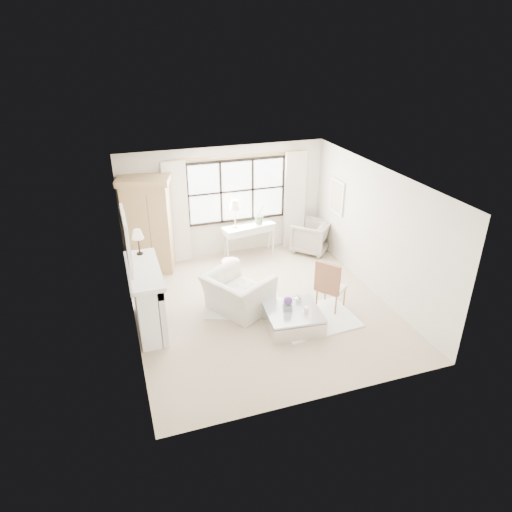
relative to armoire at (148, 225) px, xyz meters
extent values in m
plane|color=tan|center=(1.90, -2.38, -1.14)|extent=(5.50, 5.50, 0.00)
plane|color=white|center=(1.90, -2.38, 1.56)|extent=(5.50, 5.50, 0.00)
plane|color=silver|center=(1.90, 0.37, 0.21)|extent=(5.00, 0.00, 5.00)
plane|color=beige|center=(1.90, -5.13, 0.21)|extent=(5.00, 0.00, 5.00)
plane|color=beige|center=(-0.60, -2.38, 0.21)|extent=(0.00, 5.50, 5.50)
plane|color=beige|center=(4.40, -2.38, 0.21)|extent=(0.00, 5.50, 5.50)
cube|color=white|center=(2.20, 0.35, 0.46)|extent=(2.40, 0.02, 1.50)
cylinder|color=#AA873B|center=(2.20, 0.29, 1.33)|extent=(3.30, 0.04, 0.04)
cube|color=silver|center=(0.70, 0.27, 0.10)|extent=(0.55, 0.10, 2.47)
cube|color=beige|center=(3.70, 0.27, 0.10)|extent=(0.55, 0.10, 2.47)
cube|color=white|center=(-0.39, -2.38, -0.55)|extent=(0.34, 1.50, 1.18)
cube|color=silver|center=(-0.22, -2.38, -0.61)|extent=(0.03, 1.22, 0.97)
cube|color=black|center=(-0.21, -2.38, -0.82)|extent=(0.06, 0.52, 0.50)
cube|color=white|center=(-0.35, -2.38, 0.08)|extent=(0.58, 1.66, 0.08)
cube|color=white|center=(-0.57, -2.38, 0.70)|extent=(0.05, 1.15, 0.95)
cube|color=silver|center=(-0.54, -2.38, 0.70)|extent=(0.02, 1.00, 0.80)
cube|color=white|center=(4.37, -0.68, 0.41)|extent=(0.04, 0.62, 0.82)
cube|color=beige|center=(4.35, -0.68, 0.41)|extent=(0.01, 0.52, 0.72)
cylinder|color=black|center=(-0.34, -1.77, 0.14)|extent=(0.12, 0.12, 0.03)
cylinder|color=black|center=(-0.34, -1.77, 0.30)|extent=(0.03, 0.03, 0.30)
cone|color=beige|center=(-0.34, -1.77, 0.54)|extent=(0.22, 0.22, 0.18)
cube|color=tan|center=(0.00, 0.00, -0.09)|extent=(1.13, 0.85, 2.10)
cube|color=tan|center=(0.00, 0.00, 1.03)|extent=(1.27, 0.98, 0.14)
cube|color=silver|center=(2.40, 0.04, -0.46)|extent=(1.29, 0.63, 0.14)
cube|color=silver|center=(2.40, 0.04, -0.37)|extent=(1.36, 0.68, 0.06)
cylinder|color=#B0883D|center=(2.05, 0.03, -0.32)|extent=(0.14, 0.14, 0.03)
cylinder|color=#B0883D|center=(2.05, 0.03, -0.08)|extent=(0.02, 0.02, 0.46)
cone|color=#EFE3C3|center=(2.05, 0.03, 0.24)|extent=(0.28, 0.28, 0.22)
imported|color=#647D53|center=(2.69, 0.04, -0.08)|extent=(0.36, 0.34, 0.52)
cylinder|color=white|center=(1.60, -1.13, -1.12)|extent=(0.26, 0.26, 0.03)
cylinder|color=white|center=(1.60, -1.13, -0.89)|extent=(0.06, 0.06, 0.44)
cylinder|color=white|center=(1.60, -1.13, -0.65)|extent=(0.40, 0.40, 0.03)
cube|color=silver|center=(1.55, -2.20, -1.13)|extent=(1.75, 1.46, 0.03)
cube|color=white|center=(2.75, -3.15, -1.13)|extent=(1.59, 1.23, 0.03)
imported|color=beige|center=(1.41, -2.34, -0.75)|extent=(1.51, 1.57, 0.78)
imported|color=#A39A8A|center=(3.97, -0.24, -0.74)|extent=(1.22, 1.22, 0.79)
cube|color=silver|center=(3.21, -2.85, -0.68)|extent=(0.66, 0.66, 0.07)
cube|color=#A26844|center=(3.03, -2.99, -0.36)|extent=(0.33, 0.41, 0.60)
cube|color=silver|center=(2.22, -3.24, -0.98)|extent=(1.09, 1.09, 0.32)
cube|color=silver|center=(2.22, -3.24, -0.78)|extent=(1.09, 1.09, 0.04)
cube|color=gray|center=(2.13, -3.20, -0.70)|extent=(0.19, 0.19, 0.12)
sphere|color=#552E74|center=(2.13, -3.20, -0.56)|extent=(0.16, 0.16, 0.16)
cylinder|color=white|center=(2.42, -3.40, -0.70)|extent=(0.10, 0.10, 0.12)
imported|color=silver|center=(2.42, -3.00, -0.69)|extent=(0.16, 0.16, 0.15)
camera|label=1|loc=(-0.72, -9.86, 3.90)|focal=32.00mm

